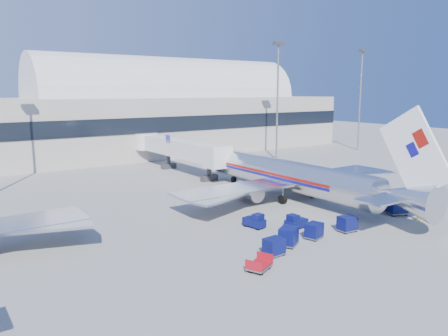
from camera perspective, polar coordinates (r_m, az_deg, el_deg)
ground at (r=45.90m, az=3.76°, el=-6.95°), size 260.00×260.00×0.00m
terminal at (r=91.41m, az=-26.24°, el=5.30°), size 170.00×28.15×21.00m
airliner_main at (r=54.93m, az=9.01°, el=-1.08°), size 32.00×37.26×12.07m
jetbridge_near at (r=74.50m, az=-6.52°, el=2.65°), size 4.40×27.50×6.25m
mast_east at (r=86.24m, az=7.03°, el=10.86°), size 2.00×1.20×22.60m
mast_far_east at (r=104.60m, az=17.45°, el=10.32°), size 2.00×1.20×22.60m
barrier_near at (r=59.60m, az=16.18°, el=-2.92°), size 3.00×0.55×0.90m
barrier_mid at (r=62.16m, az=18.10°, el=-2.50°), size 3.00×0.55×0.90m
barrier_far at (r=64.79m, az=19.86°, el=-2.11°), size 3.00×0.55×0.90m
tug_lead at (r=43.80m, az=9.32°, el=-6.97°), size 2.33×1.24×1.48m
tug_right at (r=52.13m, az=19.36°, el=-4.75°), size 2.22×1.53×1.32m
tug_left at (r=43.66m, az=4.04°, el=-6.93°), size 1.49×2.41×1.47m
cart_train_a at (r=41.19m, az=11.68°, el=-8.00°), size 1.94×1.68×1.46m
cart_train_b at (r=38.95m, az=8.42°, el=-8.79°), size 2.34×2.17×1.66m
cart_train_c at (r=36.61m, az=6.55°, el=-10.14°), size 1.76×1.39×1.48m
cart_solo_near at (r=43.92m, az=15.79°, el=-6.99°), size 1.85×1.48×1.52m
cart_solo_far at (r=51.52m, az=21.67°, el=-4.66°), size 2.46×2.19×1.80m
cart_open_red at (r=33.79m, az=4.62°, el=-12.60°), size 2.43×2.13×0.54m
ramp_worker at (r=49.92m, az=24.14°, el=-5.42°), size 0.63×0.73×1.69m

